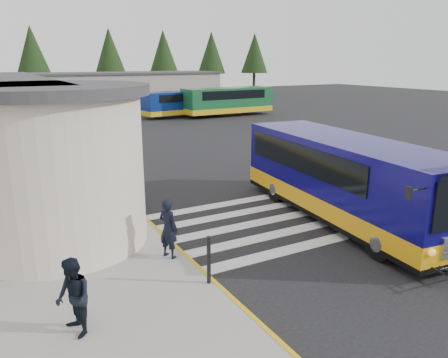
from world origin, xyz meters
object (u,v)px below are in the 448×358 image
pedestrian_b (73,298)px  far_bus_b (228,100)px  far_bus_a (182,102)px  transit_bus (346,182)px  pedestrian_a (168,228)px  bollard (209,260)px

pedestrian_b → far_bus_b: size_ratio=0.17×
far_bus_a → far_bus_b: far_bus_b is taller
transit_bus → pedestrian_a: size_ratio=6.14×
pedestrian_b → far_bus_a: bearing=142.4°
pedestrian_b → pedestrian_a: bearing=118.8°
far_bus_b → transit_bus: bearing=155.8°
pedestrian_a → pedestrian_b: bearing=103.5°
pedestrian_b → far_bus_a: (17.13, 33.43, 0.46)m
pedestrian_b → transit_bus: bearing=94.7°
pedestrian_a → bollard: pedestrian_a is taller
pedestrian_b → far_bus_b: 38.29m
far_bus_a → far_bus_b: size_ratio=0.91×
bollard → transit_bus: bearing=17.8°
pedestrian_b → bollard: pedestrian_b is taller
pedestrian_b → bollard: size_ratio=1.32×
bollard → far_bus_b: size_ratio=0.13×
pedestrian_a → bollard: bearing=163.2°
far_bus_a → bollard: bearing=149.0°
pedestrian_b → bollard: (3.37, 0.59, -0.20)m
transit_bus → bollard: 6.96m
far_bus_a → far_bus_b: (4.37, -1.76, 0.17)m
transit_bus → far_bus_a: size_ratio=1.20×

